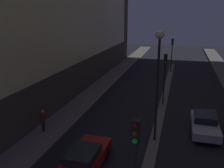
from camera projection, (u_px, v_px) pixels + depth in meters
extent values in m
cube|color=#66605B|center=(164.00, 99.00, 25.61)|extent=(0.71, 37.75, 0.11)
cube|color=black|center=(136.00, 131.00, 8.89)|extent=(0.32, 0.28, 0.90)
sphere|color=#4C0F0F|center=(135.00, 126.00, 8.64)|extent=(0.20, 0.20, 0.20)
sphere|color=#4C380A|center=(135.00, 134.00, 8.72)|extent=(0.20, 0.20, 0.20)
sphere|color=#1EEA4C|center=(135.00, 141.00, 8.80)|extent=(0.20, 0.20, 0.20)
cylinder|color=black|center=(164.00, 85.00, 23.48)|extent=(0.12, 0.12, 4.00)
cube|color=black|center=(166.00, 59.00, 22.80)|extent=(0.32, 0.28, 0.90)
sphere|color=#4C0F0F|center=(166.00, 56.00, 22.56)|extent=(0.20, 0.20, 0.20)
sphere|color=#4C380A|center=(165.00, 59.00, 22.64)|extent=(0.20, 0.20, 0.20)
sphere|color=#1EEA4C|center=(165.00, 62.00, 22.72)|extent=(0.20, 0.20, 0.20)
cylinder|color=black|center=(171.00, 58.00, 36.82)|extent=(0.12, 0.12, 4.00)
cube|color=black|center=(173.00, 42.00, 36.15)|extent=(0.32, 0.28, 0.90)
sphere|color=#4C0F0F|center=(173.00, 40.00, 35.90)|extent=(0.20, 0.20, 0.20)
sphere|color=#4C380A|center=(173.00, 42.00, 35.98)|extent=(0.20, 0.20, 0.20)
sphere|color=#1EEA4C|center=(172.00, 44.00, 36.07)|extent=(0.20, 0.20, 0.20)
cylinder|color=black|center=(157.00, 92.00, 16.35)|extent=(0.16, 0.16, 7.06)
sphere|color=#F9EAB2|center=(160.00, 34.00, 15.33)|extent=(0.57, 0.57, 0.57)
cube|color=maroon|center=(85.00, 160.00, 14.07)|extent=(1.79, 4.60, 0.65)
cube|color=black|center=(83.00, 154.00, 13.60)|extent=(1.52, 2.07, 0.45)
cylinder|color=black|center=(82.00, 150.00, 15.68)|extent=(0.22, 0.64, 0.64)
cylinder|color=black|center=(106.00, 153.00, 15.27)|extent=(0.22, 0.64, 0.64)
cube|color=#B2B2B7|center=(205.00, 125.00, 18.45)|extent=(1.88, 4.41, 0.57)
cube|color=black|center=(205.00, 117.00, 18.61)|extent=(1.59, 1.99, 0.50)
cube|color=red|center=(194.00, 113.00, 20.66)|extent=(0.14, 0.04, 0.10)
cube|color=red|center=(211.00, 114.00, 20.32)|extent=(0.14, 0.04, 0.10)
cylinder|color=black|center=(192.00, 120.00, 20.01)|extent=(0.22, 0.64, 0.64)
cylinder|color=black|center=(214.00, 122.00, 19.58)|extent=(0.22, 0.64, 0.64)
cylinder|color=black|center=(193.00, 136.00, 17.48)|extent=(0.22, 0.64, 0.64)
cylinder|color=black|center=(219.00, 139.00, 17.05)|extent=(0.22, 0.64, 0.64)
cylinder|color=black|center=(44.00, 126.00, 18.48)|extent=(0.24, 0.24, 0.78)
cylinder|color=maroon|center=(43.00, 117.00, 18.28)|extent=(0.32, 0.32, 0.70)
sphere|color=beige|center=(42.00, 111.00, 18.15)|extent=(0.23, 0.23, 0.23)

